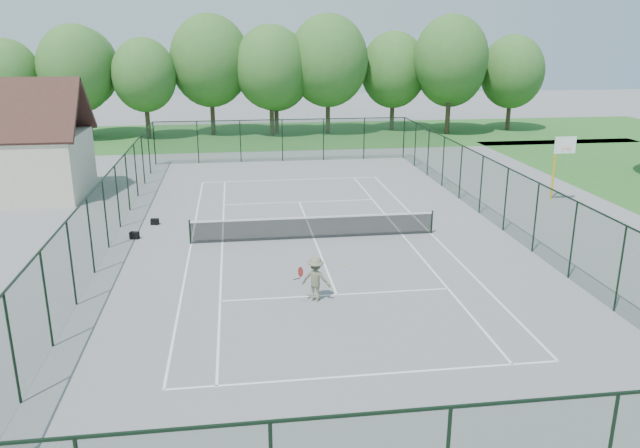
{
  "coord_description": "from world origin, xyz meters",
  "views": [
    {
      "loc": [
        -3.37,
        -26.6,
        8.94
      ],
      "look_at": [
        0.0,
        -2.0,
        1.3
      ],
      "focal_mm": 35.0,
      "sensor_mm": 36.0,
      "label": 1
    }
  ],
  "objects_px": {
    "tennis_player": "(316,279)",
    "tennis_net": "(314,226)",
    "sports_bag_a": "(134,235)",
    "basketball_goal": "(560,155)"
  },
  "relations": [
    {
      "from": "tennis_player",
      "to": "tennis_net",
      "type": "bearing_deg",
      "value": 83.24
    },
    {
      "from": "sports_bag_a",
      "to": "tennis_player",
      "type": "bearing_deg",
      "value": -31.12
    },
    {
      "from": "basketball_goal",
      "to": "sports_bag_a",
      "type": "height_order",
      "value": "basketball_goal"
    },
    {
      "from": "basketball_goal",
      "to": "tennis_net",
      "type": "bearing_deg",
      "value": -161.56
    },
    {
      "from": "sports_bag_a",
      "to": "basketball_goal",
      "type": "bearing_deg",
      "value": 25.21
    },
    {
      "from": "sports_bag_a",
      "to": "tennis_player",
      "type": "xyz_separation_m",
      "value": [
        7.26,
        -7.81,
        0.63
      ]
    },
    {
      "from": "sports_bag_a",
      "to": "tennis_player",
      "type": "relative_size",
      "value": 0.2
    },
    {
      "from": "basketball_goal",
      "to": "tennis_player",
      "type": "height_order",
      "value": "basketball_goal"
    },
    {
      "from": "tennis_net",
      "to": "sports_bag_a",
      "type": "bearing_deg",
      "value": 172.4
    },
    {
      "from": "basketball_goal",
      "to": "sports_bag_a",
      "type": "distance_m",
      "value": 22.56
    }
  ]
}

